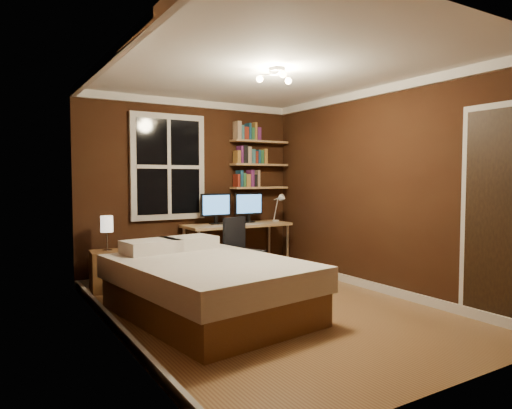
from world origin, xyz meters
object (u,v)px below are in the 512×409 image
bedside_lamp (107,233)px  monitor_left (216,209)px  radiator (159,261)px  monitor_right (249,208)px  nightstand (108,271)px  bed (207,286)px  desk_lamp (279,207)px  desk (237,228)px  office_chair (242,262)px

bedside_lamp → monitor_left: monitor_left is taller
radiator → monitor_right: size_ratio=1.16×
bedside_lamp → monitor_right: bearing=2.7°
nightstand → bedside_lamp: (0.00, 0.00, 0.47)m
bed → desk_lamp: bearing=30.7°
bed → nightstand: 1.68m
bed → monitor_left: 2.01m
nightstand → monitor_left: size_ratio=1.06×
desk → bedside_lamp: bearing=-179.4°
office_chair → desk: bearing=47.2°
desk_lamp → desk: bearing=173.9°
nightstand → monitor_right: size_ratio=1.06×
bed → monitor_left: bearing=53.2°
radiator → bedside_lamp: bearing=-162.9°
desk_lamp → monitor_right: bearing=161.2°
nightstand → monitor_right: (2.08, 0.10, 0.71)m
bedside_lamp → radiator: (0.74, 0.23, -0.44)m
nightstand → office_chair: size_ratio=0.56×
bed → office_chair: office_chair is taller
bedside_lamp → monitor_left: (1.54, 0.10, 0.24)m
bed → radiator: (0.12, 1.79, -0.03)m
monitor_right → bedside_lamp: bearing=-177.3°
desk_lamp → office_chair: size_ratio=0.49×
radiator → office_chair: size_ratio=0.61×
bedside_lamp → radiator: 0.89m
desk → desk_lamp: desk_lamp is taller
radiator → desk: desk is taller
monitor_left → desk_lamp: (0.98, -0.15, 0.00)m
radiator → desk_lamp: (1.78, -0.28, 0.69)m
desk_lamp → nightstand: bearing=178.8°
monitor_right → desk_lamp: (0.44, -0.15, 0.00)m
desk → desk_lamp: bearing=-6.1°
nightstand → office_chair: office_chair is taller
bed → monitor_right: (1.46, 1.66, 0.66)m
nightstand → bedside_lamp: bedside_lamp is taller
desk → monitor_left: size_ratio=3.33×
monitor_left → desk: bearing=-14.5°
bedside_lamp → nightstand: bearing=0.0°
monitor_left → office_chair: (-0.03, -0.80, -0.63)m
radiator → monitor_left: monitor_left is taller
radiator → desk_lamp: bearing=-9.0°
bed → desk_lamp: 2.52m
nightstand → radiator: (0.74, 0.23, 0.02)m
bed → nightstand: size_ratio=4.58×
bed → monitor_right: monitor_right is taller
radiator → monitor_right: bearing=-5.6°
monitor_left → desk_lamp: same height
bed → desk: desk is taller
monitor_right → monitor_left: bearing=180.0°
office_chair → monitor_right: bearing=36.3°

